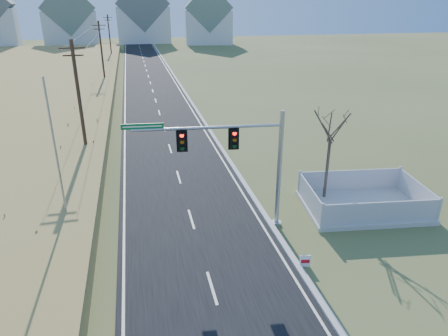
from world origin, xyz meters
TOP-DOWN VIEW (x-y plane):
  - ground at (0.00, 0.00)m, footprint 260.00×260.00m
  - road at (0.00, 50.00)m, footprint 8.00×180.00m
  - curb at (4.15, 50.00)m, footprint 0.30×180.00m
  - utility_pole_near at (-6.50, 15.00)m, footprint 1.80×0.26m
  - utility_pole_mid at (-6.50, 45.00)m, footprint 1.80×0.26m
  - utility_pole_far at (-6.50, 75.00)m, footprint 1.80×0.26m
  - condo_nnw at (-18.00, 108.00)m, footprint 14.93×11.17m
  - condo_n at (2.00, 112.00)m, footprint 15.27×10.20m
  - condo_ne at (20.00, 104.00)m, footprint 14.12×10.51m
  - traffic_signal_mast at (2.68, 2.63)m, footprint 8.09×1.06m
  - fence_enclosure at (10.11, 3.07)m, footprint 7.38×5.48m
  - open_sign at (4.50, -1.46)m, footprint 0.50×0.15m
  - flagpole at (-6.53, 4.13)m, footprint 0.37×0.37m
  - bare_tree at (8.37, 4.58)m, footprint 2.29×2.29m

SIDE VIEW (x-z plane):
  - ground at x=0.00m, z-range 0.00..0.00m
  - road at x=0.00m, z-range 0.00..0.06m
  - curb at x=4.15m, z-range 0.00..0.18m
  - fence_enclosure at x=10.11m, z-range -0.49..1.09m
  - open_sign at x=4.50m, z-range 0.02..0.64m
  - flagpole at x=-6.53m, z-range -0.83..7.43m
  - traffic_signal_mast at x=2.68m, z-range 0.81..7.27m
  - utility_pole_near at x=-6.50m, z-range 0.18..9.18m
  - utility_pole_mid at x=-6.50m, z-range 0.18..9.18m
  - utility_pole_far at x=-6.50m, z-range 0.18..9.18m
  - bare_tree at x=8.37m, z-range 1.86..7.94m
  - condo_ne at x=20.00m, z-range -1.42..15.10m
  - condo_nnw at x=-18.00m, z-range -1.58..15.45m
  - condo_n at x=2.00m, z-range -1.66..16.88m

